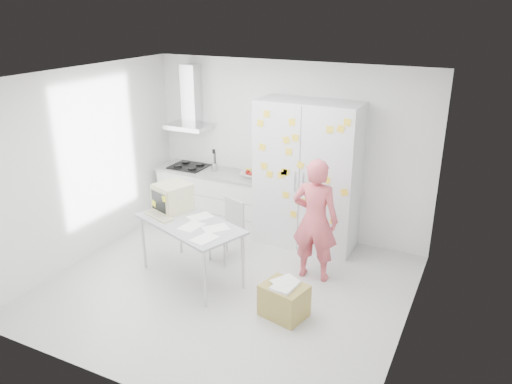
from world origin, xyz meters
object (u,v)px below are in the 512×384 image
at_px(chair, 229,227).
at_px(cardboard_box, 284,300).
at_px(person, 315,220).
at_px(desk, 178,208).

relative_size(chair, cardboard_box, 1.53).
distance_m(person, desk, 1.83).
distance_m(desk, chair, 0.82).
height_order(person, desk, person).
relative_size(desk, chair, 1.87).
distance_m(desk, cardboard_box, 1.91).
xyz_separation_m(desk, cardboard_box, (1.73, -0.42, -0.69)).
bearing_deg(chair, person, 21.56).
height_order(desk, cardboard_box, desk).
bearing_deg(cardboard_box, person, 90.11).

